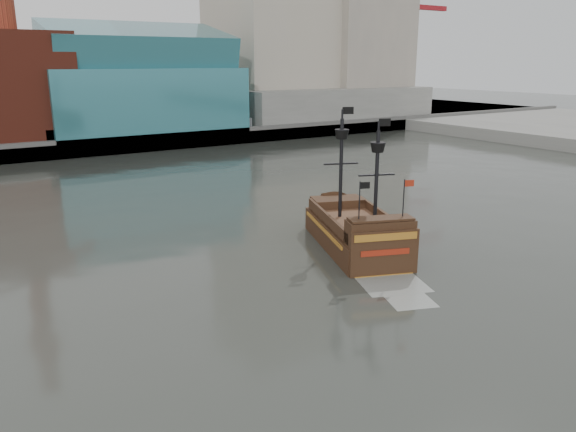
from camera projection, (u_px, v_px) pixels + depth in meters
ground at (407, 322)px, 29.12m from camera, size 400.00×400.00×0.00m
promenade_far at (52, 129)px, 103.45m from camera, size 220.00×60.00×2.00m
seawall at (94, 147)px, 79.45m from camera, size 220.00×1.00×2.60m
crane_a at (407, 34)px, 131.48m from camera, size 22.50×4.00×32.25m
crane_b at (406, 51)px, 145.53m from camera, size 19.10×4.00×26.25m
pirate_ship at (356, 236)px, 40.23m from camera, size 8.93×14.87×10.69m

